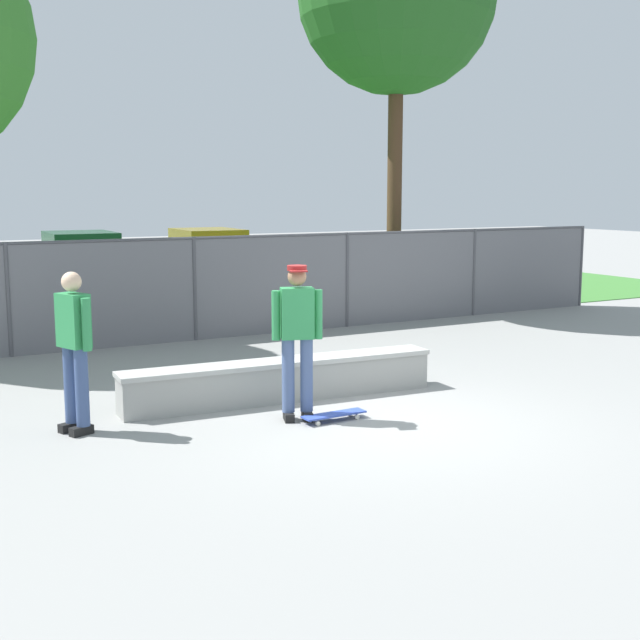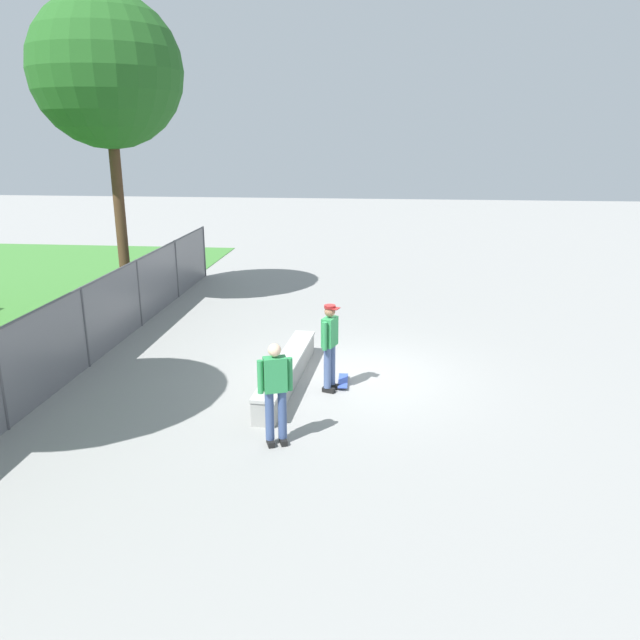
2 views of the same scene
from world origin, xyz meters
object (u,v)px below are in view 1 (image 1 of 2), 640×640
skateboard (334,415)px  car_yellow (207,259)px  car_green (81,264)px  bystander (74,345)px  skateboarder (297,334)px  concrete_ledge (281,380)px

skateboard → car_yellow: (3.53, 13.27, 0.77)m
skateboard → car_yellow: car_yellow is taller
car_green → bystander: 12.64m
skateboarder → car_green: skateboarder is taller
car_green → car_yellow: same height
car_green → car_yellow: 3.43m
skateboard → bystander: (-2.77, 0.96, 0.94)m
skateboard → car_yellow: size_ratio=0.19×
concrete_ledge → skateboarder: bearing=-104.4°
concrete_ledge → car_yellow: 12.63m
concrete_ledge → car_green: car_green is taller
skateboard → concrete_ledge: bearing=95.4°
car_yellow → bystander: bearing=-117.1°
concrete_ledge → car_yellow: (3.64, 12.08, 0.57)m
car_yellow → car_green: bearing=-179.9°
skateboard → car_green: (0.10, 13.27, 0.77)m
car_green → bystander: (-2.87, -12.30, 0.17)m
concrete_ledge → car_green: 12.09m
concrete_ledge → skateboarder: (-0.24, -0.93, 0.76)m
skateboarder → skateboard: size_ratio=2.28×
skateboard → bystander: bearing=160.8°
skateboarder → car_yellow: skateboarder is taller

